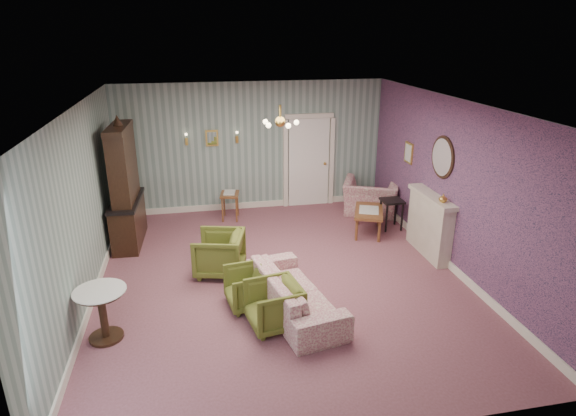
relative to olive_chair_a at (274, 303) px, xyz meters
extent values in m
plane|color=#864E5B|center=(0.36, 1.36, -0.36)|extent=(7.00, 7.00, 0.00)
plane|color=white|center=(0.36, 1.36, 2.54)|extent=(7.00, 7.00, 0.00)
plane|color=slate|center=(0.36, 4.86, 1.09)|extent=(6.00, 0.00, 6.00)
plane|color=slate|center=(0.36, -2.14, 1.09)|extent=(6.00, 0.00, 6.00)
plane|color=slate|center=(-2.64, 1.36, 1.09)|extent=(0.00, 7.00, 7.00)
plane|color=slate|center=(3.36, 1.36, 1.09)|extent=(0.00, 7.00, 7.00)
plane|color=#AA5581|center=(3.34, 1.36, 1.09)|extent=(0.00, 7.00, 7.00)
imported|color=#5C6122|center=(0.00, 0.00, 0.00)|extent=(0.77, 0.81, 0.73)
imported|color=#5C6122|center=(-0.28, 0.61, -0.03)|extent=(0.70, 0.74, 0.67)
imported|color=#5C6122|center=(-0.65, 1.74, 0.04)|extent=(0.91, 0.95, 0.81)
imported|color=#973C56|center=(0.37, 0.34, 0.05)|extent=(1.02, 2.20, 0.83)
imported|color=#973C56|center=(2.90, 3.98, 0.15)|extent=(1.39, 1.18, 1.03)
imported|color=gold|center=(3.20, 1.36, 0.87)|extent=(0.15, 0.15, 0.15)
cube|color=maroon|center=(2.85, 3.83, 0.12)|extent=(0.41, 0.28, 0.39)
camera|label=1|loc=(-0.95, -5.77, 3.61)|focal=30.09mm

